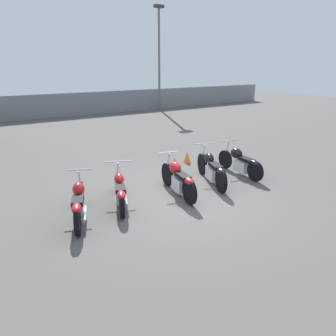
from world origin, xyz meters
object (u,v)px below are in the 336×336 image
(motorcycle_slot_1, at_px, (120,190))
(light_pole_left, at_px, (159,50))
(motorcycle_slot_2, at_px, (178,179))
(motorcycle_slot_0, at_px, (79,203))
(motorcycle_slot_3, at_px, (212,169))
(traffic_cone_far, at_px, (175,164))
(motorcycle_slot_4, at_px, (240,162))
(traffic_cone_near, at_px, (187,157))

(motorcycle_slot_1, bearing_deg, light_pole_left, 77.02)
(light_pole_left, bearing_deg, motorcycle_slot_2, -120.74)
(motorcycle_slot_0, xyz_separation_m, motorcycle_slot_1, (1.12, 0.25, -0.03))
(motorcycle_slot_2, relative_size, motorcycle_slot_3, 0.96)
(motorcycle_slot_1, relative_size, motorcycle_slot_2, 0.93)
(motorcycle_slot_1, relative_size, motorcycle_slot_3, 0.89)
(motorcycle_slot_3, bearing_deg, motorcycle_slot_1, -160.32)
(motorcycle_slot_2, relative_size, traffic_cone_far, 4.78)
(light_pole_left, distance_m, traffic_cone_far, 15.56)
(motorcycle_slot_0, xyz_separation_m, motorcycle_slot_2, (2.69, 0.01, 0.02))
(light_pole_left, xyz_separation_m, traffic_cone_far, (-7.62, -12.93, -4.11))
(motorcycle_slot_4, distance_m, traffic_cone_near, 2.10)
(motorcycle_slot_1, distance_m, motorcycle_slot_3, 2.90)
(motorcycle_slot_0, height_order, traffic_cone_far, motorcycle_slot_0)
(motorcycle_slot_0, relative_size, motorcycle_slot_1, 1.00)
(light_pole_left, distance_m, motorcycle_slot_0, 19.06)
(light_pole_left, bearing_deg, motorcycle_slot_3, -117.09)
(light_pole_left, distance_m, motorcycle_slot_3, 16.79)
(motorcycle_slot_0, bearing_deg, motorcycle_slot_4, 25.34)
(motorcycle_slot_2, height_order, motorcycle_slot_4, motorcycle_slot_2)
(motorcycle_slot_0, height_order, traffic_cone_near, motorcycle_slot_0)
(motorcycle_slot_0, height_order, motorcycle_slot_3, motorcycle_slot_3)
(motorcycle_slot_0, xyz_separation_m, traffic_cone_near, (4.69, 2.27, -0.22))
(traffic_cone_far, bearing_deg, motorcycle_slot_3, -83.47)
(motorcycle_slot_2, distance_m, traffic_cone_near, 3.03)
(motorcycle_slot_3, bearing_deg, traffic_cone_near, 92.93)
(light_pole_left, distance_m, motorcycle_slot_4, 16.20)
(light_pole_left, relative_size, motorcycle_slot_2, 3.54)
(light_pole_left, relative_size, motorcycle_slot_1, 3.82)
(light_pole_left, distance_m, motorcycle_slot_1, 18.22)
(motorcycle_slot_1, relative_size, motorcycle_slot_4, 0.93)
(motorcycle_slot_3, distance_m, traffic_cone_far, 1.64)
(traffic_cone_far, bearing_deg, motorcycle_slot_2, -122.33)
(motorcycle_slot_0, bearing_deg, motorcycle_slot_3, 25.05)
(motorcycle_slot_2, bearing_deg, motorcycle_slot_0, -168.64)
(motorcycle_slot_4, distance_m, traffic_cone_far, 2.11)
(motorcycle_slot_2, bearing_deg, motorcycle_slot_1, -177.62)
(light_pole_left, xyz_separation_m, motorcycle_slot_1, (-10.33, -14.48, -3.95))
(traffic_cone_near, bearing_deg, motorcycle_slot_4, -74.00)
(motorcycle_slot_1, height_order, traffic_cone_far, motorcycle_slot_1)
(motorcycle_slot_3, distance_m, traffic_cone_near, 2.21)
(motorcycle_slot_2, height_order, traffic_cone_far, motorcycle_slot_2)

